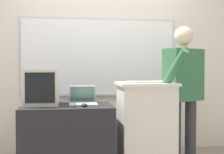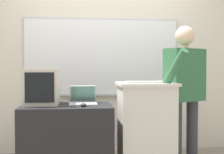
% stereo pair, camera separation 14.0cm
% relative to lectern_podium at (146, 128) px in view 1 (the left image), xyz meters
% --- Properties ---
extents(back_wall, '(6.40, 0.17, 2.71)m').
position_rel_lectern_podium_xyz_m(back_wall, '(-0.35, 1.01, 0.85)').
color(back_wall, beige).
rests_on(back_wall, ground_plane).
extents(lectern_podium, '(0.63, 0.53, 1.00)m').
position_rel_lectern_podium_xyz_m(lectern_podium, '(0.00, 0.00, 0.00)').
color(lectern_podium, beige).
rests_on(lectern_podium, ground_plane).
extents(side_desk, '(0.95, 0.65, 0.77)m').
position_rel_lectern_podium_xyz_m(side_desk, '(-0.86, -0.00, -0.12)').
color(side_desk, black).
rests_on(side_desk, ground_plane).
extents(person_presenter, '(0.63, 0.69, 1.63)m').
position_rel_lectern_podium_xyz_m(person_presenter, '(0.46, 0.06, 0.45)').
color(person_presenter, '#333338').
rests_on(person_presenter, ground_plane).
extents(laptop, '(0.30, 0.32, 0.20)m').
position_rel_lectern_podium_xyz_m(laptop, '(-0.69, 0.07, 0.31)').
color(laptop, '#B7BABF').
rests_on(laptop, side_desk).
extents(wireless_keyboard, '(0.45, 0.14, 0.02)m').
position_rel_lectern_podium_xyz_m(wireless_keyboard, '(-0.00, -0.07, 0.51)').
color(wireless_keyboard, beige).
rests_on(wireless_keyboard, lectern_podium).
extents(computer_mouse_by_laptop, '(0.06, 0.10, 0.03)m').
position_rel_lectern_podium_xyz_m(computer_mouse_by_laptop, '(-0.69, -0.16, 0.28)').
color(computer_mouse_by_laptop, black).
rests_on(computer_mouse_by_laptop, side_desk).
extents(crt_monitor, '(0.36, 0.44, 0.39)m').
position_rel_lectern_podium_xyz_m(crt_monitor, '(-1.13, 0.08, 0.46)').
color(crt_monitor, beige).
rests_on(crt_monitor, side_desk).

